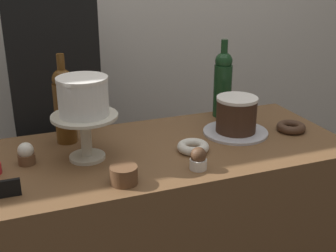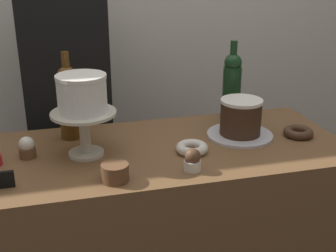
{
  "view_description": "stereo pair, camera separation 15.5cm",
  "coord_description": "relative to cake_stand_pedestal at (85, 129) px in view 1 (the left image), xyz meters",
  "views": [
    {
      "loc": [
        -0.51,
        -1.35,
        1.54
      ],
      "look_at": [
        0.0,
        0.0,
        0.98
      ],
      "focal_mm": 47.19,
      "sensor_mm": 36.0,
      "label": 1
    },
    {
      "loc": [
        -0.37,
        -1.4,
        1.54
      ],
      "look_at": [
        0.0,
        0.0,
        0.98
      ],
      "focal_mm": 47.19,
      "sensor_mm": 36.0,
      "label": 2
    }
  ],
  "objects": [
    {
      "name": "display_counter",
      "position": [
        0.29,
        -0.01,
        -0.56
      ],
      "size": [
        1.29,
        0.58,
        0.9
      ],
      "color": "brown",
      "rests_on": "ground_plane"
    },
    {
      "name": "wine_bottle_green",
      "position": [
        0.62,
        0.22,
        0.04
      ],
      "size": [
        0.08,
        0.08,
        0.33
      ],
      "color": "#193D1E",
      "rests_on": "display_counter"
    },
    {
      "name": "white_layer_cake",
      "position": [
        0.0,
        0.0,
        0.11
      ],
      "size": [
        0.17,
        0.17,
        0.13
      ],
      "color": "white",
      "rests_on": "cake_stand_pedestal"
    },
    {
      "name": "back_wall",
      "position": [
        0.29,
        0.86,
        0.3
      ],
      "size": [
        6.0,
        0.05,
        2.6
      ],
      "color": "silver",
      "rests_on": "ground_plane"
    },
    {
      "name": "wine_bottle_amber",
      "position": [
        -0.04,
        0.17,
        0.04
      ],
      "size": [
        0.08,
        0.08,
        0.33
      ],
      "color": "#5B3814",
      "rests_on": "display_counter"
    },
    {
      "name": "price_sign_chalkboard",
      "position": [
        -0.26,
        -0.17,
        -0.08
      ],
      "size": [
        0.07,
        0.01,
        0.05
      ],
      "color": "black",
      "rests_on": "display_counter"
    },
    {
      "name": "cupcake_vanilla",
      "position": [
        -0.19,
        0.03,
        -0.07
      ],
      "size": [
        0.06,
        0.06,
        0.07
      ],
      "color": "brown",
      "rests_on": "display_counter"
    },
    {
      "name": "silver_serving_platter",
      "position": [
        0.58,
        0.02,
        -0.1
      ],
      "size": [
        0.25,
        0.25,
        0.01
      ],
      "color": "silver",
      "rests_on": "display_counter"
    },
    {
      "name": "cookie_stack",
      "position": [
        0.07,
        -0.21,
        -0.08
      ],
      "size": [
        0.08,
        0.08,
        0.05
      ],
      "color": "brown",
      "rests_on": "display_counter"
    },
    {
      "name": "cupcake_chocolate",
      "position": [
        0.32,
        -0.2,
        -0.07
      ],
      "size": [
        0.06,
        0.06,
        0.07
      ],
      "color": "white",
      "rests_on": "display_counter"
    },
    {
      "name": "donut_sugar",
      "position": [
        0.36,
        -0.07,
        -0.09
      ],
      "size": [
        0.11,
        0.11,
        0.03
      ],
      "color": "silver",
      "rests_on": "display_counter"
    },
    {
      "name": "barista_figure",
      "position": [
        -0.03,
        0.51,
        -0.17
      ],
      "size": [
        0.36,
        0.22,
        1.6
      ],
      "color": "black",
      "rests_on": "ground_plane"
    },
    {
      "name": "chocolate_round_cake",
      "position": [
        0.58,
        0.02,
        -0.03
      ],
      "size": [
        0.16,
        0.16,
        0.14
      ],
      "color": "#3D2619",
      "rests_on": "silver_serving_platter"
    },
    {
      "name": "cake_stand_pedestal",
      "position": [
        0.0,
        0.0,
        0.0
      ],
      "size": [
        0.22,
        0.22,
        0.16
      ],
      "color": "beige",
      "rests_on": "display_counter"
    },
    {
      "name": "donut_chocolate",
      "position": [
        0.79,
        -0.03,
        -0.09
      ],
      "size": [
        0.11,
        0.11,
        0.03
      ],
      "color": "#472D1E",
      "rests_on": "display_counter"
    }
  ]
}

